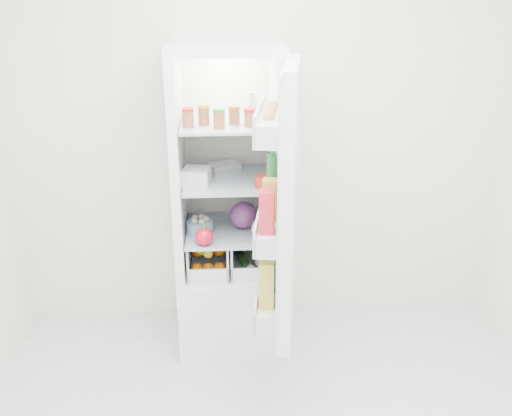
{
  "coord_description": "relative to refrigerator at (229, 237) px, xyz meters",
  "views": [
    {
      "loc": [
        -0.23,
        -1.86,
        2.1
      ],
      "look_at": [
        -0.05,
        0.95,
        0.97
      ],
      "focal_mm": 40.0,
      "sensor_mm": 36.0,
      "label": 1
    }
  ],
  "objects": [
    {
      "name": "mushroom_bowl",
      "position": [
        -0.17,
        -0.11,
        0.12
      ],
      "size": [
        0.16,
        0.16,
        0.07
      ],
      "primitive_type": "cylinder",
      "rotation": [
        0.0,
        0.0,
        0.03
      ],
      "color": "#84A8C5",
      "rests_on": "shelf_low"
    },
    {
      "name": "shelf_mid",
      "position": [
        -0.0,
        -0.06,
        0.38
      ],
      "size": [
        0.49,
        0.53,
        0.02
      ],
      "primitive_type": "cube",
      "color": "#9FB0BA",
      "rests_on": "refrigerator"
    },
    {
      "name": "condiment_jars",
      "position": [
        -0.04,
        -0.18,
        0.76
      ],
      "size": [
        0.38,
        0.16,
        0.08
      ],
      "color": "#B21919",
      "rests_on": "shelf_top"
    },
    {
      "name": "fridge_door",
      "position": [
        0.25,
        -0.63,
        0.43
      ],
      "size": [
        0.26,
        0.6,
        1.3
      ],
      "rotation": [
        0.0,
        0.0,
        1.41
      ],
      "color": "silver",
      "rests_on": "refrigerator"
    },
    {
      "name": "crisper_left",
      "position": [
        -0.12,
        -0.06,
        -0.06
      ],
      "size": [
        0.23,
        0.46,
        0.22
      ],
      "primitive_type": null,
      "color": "silver",
      "rests_on": "refrigerator"
    },
    {
      "name": "shelf_top",
      "position": [
        -0.0,
        -0.06,
        0.71
      ],
      "size": [
        0.49,
        0.53,
        0.02
      ],
      "primitive_type": "cube",
      "color": "#9FB0BA",
      "rests_on": "refrigerator"
    },
    {
      "name": "tin_red",
      "position": [
        0.19,
        -0.22,
        0.42
      ],
      "size": [
        0.11,
        0.11,
        0.06
      ],
      "primitive_type": "cylinder",
      "rotation": [
        0.0,
        0.0,
        -0.21
      ],
      "color": "red",
      "rests_on": "shelf_mid"
    },
    {
      "name": "squeeze_bottle",
      "position": [
        0.14,
        -0.09,
        0.8
      ],
      "size": [
        0.06,
        0.06,
        0.16
      ],
      "primitive_type": "cylinder",
      "rotation": [
        0.0,
        0.0,
        0.28
      ],
      "color": "white",
      "rests_on": "shelf_top"
    },
    {
      "name": "crisper_right",
      "position": [
        0.12,
        -0.06,
        -0.06
      ],
      "size": [
        0.23,
        0.46,
        0.22
      ],
      "primitive_type": null,
      "color": "silver",
      "rests_on": "refrigerator"
    },
    {
      "name": "shelf_low",
      "position": [
        -0.0,
        -0.06,
        0.07
      ],
      "size": [
        0.49,
        0.53,
        0.01
      ],
      "primitive_type": "cube",
      "color": "#9FB0BA",
      "rests_on": "refrigerator"
    },
    {
      "name": "citrus_pile",
      "position": [
        -0.12,
        -0.12,
        -0.07
      ],
      "size": [
        0.2,
        0.24,
        0.16
      ],
      "color": "#F9630D",
      "rests_on": "refrigerator"
    },
    {
      "name": "tub_white",
      "position": [
        -0.17,
        -0.16,
        0.44
      ],
      "size": [
        0.16,
        0.16,
        0.09
      ],
      "primitive_type": "cube",
      "rotation": [
        0.0,
        0.0,
        -0.15
      ],
      "color": "silver",
      "rests_on": "shelf_mid"
    },
    {
      "name": "veg_pile",
      "position": [
        0.13,
        -0.06,
        -0.1
      ],
      "size": [
        0.16,
        0.3,
        0.1
      ],
      "color": "#184717",
      "rests_on": "refrigerator"
    },
    {
      "name": "room_walls",
      "position": [
        0.2,
        -1.25,
        0.93
      ],
      "size": [
        3.02,
        3.02,
        2.61
      ],
      "color": "white",
      "rests_on": "ground"
    },
    {
      "name": "bell_pepper",
      "position": [
        -0.14,
        -0.28,
        0.13
      ],
      "size": [
        0.1,
        0.1,
        0.1
      ],
      "primitive_type": "sphere",
      "color": "red",
      "rests_on": "shelf_low"
    },
    {
      "name": "red_cabbage",
      "position": [
        0.09,
        -0.06,
        0.16
      ],
      "size": [
        0.16,
        0.16,
        0.16
      ],
      "primitive_type": "sphere",
      "color": "#5C1F5B",
      "rests_on": "shelf_low"
    },
    {
      "name": "salad_bag",
      "position": [
        0.18,
        -0.21,
        0.14
      ],
      "size": [
        0.12,
        0.12,
        0.12
      ],
      "primitive_type": "sphere",
      "color": "#ADC997",
      "rests_on": "shelf_low"
    },
    {
      "name": "refrigerator",
      "position": [
        0.0,
        0.0,
        0.0
      ],
      "size": [
        0.6,
        0.6,
        1.8
      ],
      "color": "silver",
      "rests_on": "ground"
    },
    {
      "name": "foil_tray",
      "position": [
        -0.02,
        0.08,
        0.41
      ],
      "size": [
        0.21,
        0.19,
        0.04
      ],
      "primitive_type": "cube",
      "rotation": [
        0.0,
        0.0,
        0.42
      ],
      "color": "silver",
      "rests_on": "shelf_mid"
    }
  ]
}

